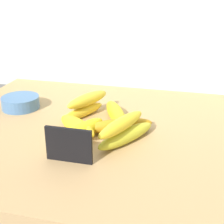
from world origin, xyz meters
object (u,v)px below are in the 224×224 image
(banana_0, at_px, (83,111))
(banana_4, at_px, (77,126))
(banana_2, at_px, (79,134))
(banana_1, at_px, (126,136))
(banana_3, at_px, (120,126))
(banana_7, at_px, (122,124))
(fruit_bowl, at_px, (21,102))
(chalkboard_sign, at_px, (69,146))
(banana_5, at_px, (116,113))
(banana_6, at_px, (88,99))

(banana_0, distance_m, banana_4, 0.12)
(banana_2, bearing_deg, banana_1, 11.45)
(banana_3, xyz_separation_m, banana_7, (0.02, -0.07, 0.04))
(banana_7, bearing_deg, banana_3, 107.82)
(fruit_bowl, height_order, banana_4, banana_4)
(fruit_bowl, height_order, banana_1, same)
(chalkboard_sign, relative_size, banana_2, 0.54)
(banana_5, xyz_separation_m, banana_6, (-0.09, 0.01, 0.03))
(fruit_bowl, distance_m, banana_7, 0.41)
(banana_0, bearing_deg, banana_5, -0.07)
(chalkboard_sign, xyz_separation_m, fruit_bowl, (-0.27, 0.27, -0.02))
(banana_3, xyz_separation_m, banana_4, (-0.11, -0.04, 0.00))
(banana_1, xyz_separation_m, banana_7, (-0.01, -0.01, 0.04))
(fruit_bowl, bearing_deg, banana_7, -23.30)
(banana_2, relative_size, banana_4, 1.36)
(banana_1, bearing_deg, banana_6, 135.79)
(banana_2, height_order, banana_3, banana_2)
(chalkboard_sign, relative_size, banana_0, 0.67)
(banana_0, xyz_separation_m, banana_3, (0.13, -0.08, 0.00))
(banana_4, height_order, banana_7, banana_7)
(chalkboard_sign, xyz_separation_m, banana_5, (0.05, 0.25, -0.02))
(banana_2, height_order, banana_4, same)
(chalkboard_sign, xyz_separation_m, banana_1, (0.11, 0.12, -0.02))
(banana_1, height_order, banana_2, banana_2)
(banana_2, bearing_deg, banana_6, 100.24)
(banana_1, distance_m, banana_2, 0.12)
(banana_4, relative_size, banana_7, 0.81)
(fruit_bowl, relative_size, banana_0, 0.74)
(chalkboard_sign, xyz_separation_m, banana_3, (0.08, 0.18, -0.02))
(banana_1, xyz_separation_m, banana_5, (-0.06, 0.13, 0.00))
(chalkboard_sign, relative_size, fruit_bowl, 0.91)
(banana_2, bearing_deg, banana_0, 104.89)
(banana_3, bearing_deg, banana_1, -61.03)
(banana_3, bearing_deg, chalkboard_sign, -114.08)
(banana_1, height_order, banana_5, banana_5)
(banana_1, distance_m, banana_5, 0.15)
(banana_5, distance_m, banana_6, 0.10)
(banana_0, height_order, banana_2, banana_2)
(chalkboard_sign, distance_m, banana_2, 0.10)
(banana_6, xyz_separation_m, banana_7, (0.14, -0.16, 0.00))
(banana_0, xyz_separation_m, banana_5, (0.10, -0.00, 0.01))
(banana_1, height_order, banana_6, banana_6)
(banana_1, distance_m, banana_4, 0.14)
(fruit_bowl, height_order, banana_7, banana_7)
(fruit_bowl, xyz_separation_m, banana_4, (0.24, -0.13, 0.00))
(banana_3, bearing_deg, banana_7, -72.18)
(banana_3, xyz_separation_m, banana_5, (-0.03, 0.08, 0.00))
(fruit_bowl, distance_m, banana_4, 0.27)
(banana_0, height_order, banana_1, banana_1)
(banana_0, bearing_deg, banana_4, -78.99)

